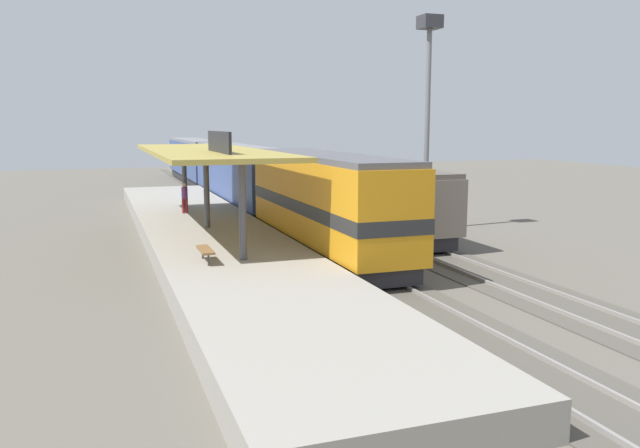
{
  "coord_description": "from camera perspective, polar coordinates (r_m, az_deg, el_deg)",
  "views": [
    {
      "loc": [
        -9.64,
        -30.88,
        5.89
      ],
      "look_at": [
        -1.38,
        -7.45,
        2.0
      ],
      "focal_mm": 35.78,
      "sensor_mm": 36.0,
      "label": 1
    }
  ],
  "objects": [
    {
      "name": "person_waiting",
      "position": [
        36.88,
        -12.01,
        2.42
      ],
      "size": [
        0.34,
        0.34,
        1.71
      ],
      "color": "maroon",
      "rests_on": "platform"
    },
    {
      "name": "locomotive",
      "position": [
        28.53,
        0.48,
        1.9
      ],
      "size": [
        2.93,
        14.43,
        4.44
      ],
      "color": "#28282D",
      "rests_on": "track_near"
    },
    {
      "name": "freight_car",
      "position": [
        33.87,
        5.59,
        2.21
      ],
      "size": [
        2.8,
        12.0,
        3.54
      ],
      "color": "#28282D",
      "rests_on": "track_far"
    },
    {
      "name": "track_near",
      "position": [
        32.87,
        -2.05,
        -1.37
      ],
      "size": [
        3.2,
        110.0,
        0.16
      ],
      "color": "#4E4941",
      "rests_on": "ground"
    },
    {
      "name": "passenger_carriage_rear",
      "position": [
        66.22,
        -11.07,
        5.64
      ],
      "size": [
        2.9,
        20.0,
        4.24
      ],
      "color": "#28282D",
      "rests_on": "track_near"
    },
    {
      "name": "track_far",
      "position": [
        34.5,
        5.26,
        -0.91
      ],
      "size": [
        3.2,
        110.0,
        0.16
      ],
      "color": "#4E4941",
      "rests_on": "ground"
    },
    {
      "name": "platform",
      "position": [
        31.75,
        -10.0,
        -1.1
      ],
      "size": [
        6.0,
        44.0,
        0.9
      ],
      "primitive_type": "cube",
      "color": "gray",
      "rests_on": "ground"
    },
    {
      "name": "ground_plane",
      "position": [
        33.52,
        1.21,
        -1.22
      ],
      "size": [
        120.0,
        120.0,
        0.0
      ],
      "primitive_type": "plane",
      "color": "#5B564C"
    },
    {
      "name": "station_canopy",
      "position": [
        31.22,
        -10.18,
        6.27
      ],
      "size": [
        5.2,
        18.0,
        4.7
      ],
      "color": "#47474C",
      "rests_on": "platform"
    },
    {
      "name": "light_mast",
      "position": [
        36.2,
        9.67,
        12.75
      ],
      "size": [
        1.1,
        1.1,
        11.7
      ],
      "color": "slate",
      "rests_on": "ground"
    },
    {
      "name": "platform_bench",
      "position": [
        23.65,
        -10.21,
        -2.32
      ],
      "size": [
        0.44,
        1.7,
        0.5
      ],
      "color": "#333338",
      "rests_on": "platform"
    },
    {
      "name": "passenger_carriage_front",
      "position": [
        45.79,
        -7.23,
        4.35
      ],
      "size": [
        2.9,
        20.0,
        4.24
      ],
      "color": "#28282D",
      "rests_on": "track_near"
    }
  ]
}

